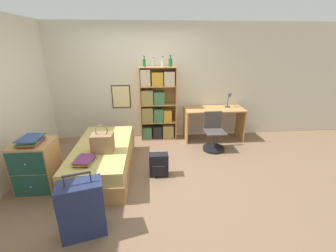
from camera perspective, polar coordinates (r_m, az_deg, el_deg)
The scene contains 18 objects.
ground_plane at distance 4.16m, azimuth -5.67°, elevation -10.83°, with size 14.00×14.00×0.00m, color #84664C.
wall_back at distance 5.27m, azimuth -5.96°, elevation 10.91°, with size 10.00×0.09×2.60m.
wall_left at distance 4.30m, azimuth -36.25°, elevation 5.08°, with size 0.06×10.00×2.60m.
bed at distance 4.14m, azimuth -16.06°, elevation -7.83°, with size 0.94×1.90×0.50m.
handbag at distance 3.74m, azimuth -16.28°, elevation -4.06°, with size 0.34×0.26×0.46m.
book_stack_on_bed at distance 3.54m, azimuth -20.49°, elevation -8.14°, with size 0.29×0.38×0.07m.
suitcase at distance 2.92m, azimuth -20.99°, elevation -19.10°, with size 0.55×0.40×0.82m.
dresser at distance 4.00m, azimuth -30.34°, elevation -8.76°, with size 0.54×0.55×0.77m.
magazine_pile_on_dresser at distance 3.79m, azimuth -31.54°, elevation -3.24°, with size 0.32×0.38×0.10m.
bookcase at distance 5.17m, azimuth -2.89°, elevation 5.24°, with size 0.81×0.31×1.67m.
bottle_green at distance 5.01m, azimuth -6.06°, elevation 15.72°, with size 0.06×0.06×0.23m.
bottle_brown at distance 5.06m, azimuth -3.86°, elevation 15.67°, with size 0.06×0.06×0.19m.
bottle_clear at distance 5.00m, azimuth -1.36°, elevation 15.77°, with size 0.07×0.07×0.22m.
bottle_blue at distance 5.01m, azimuth 0.62°, elevation 15.90°, with size 0.08×0.08×0.24m.
desk at distance 5.31m, azimuth 11.52°, elevation 2.17°, with size 1.35×0.59×0.75m.
desk_lamp at distance 5.39m, azimuth 15.38°, elevation 7.17°, with size 0.17×0.13×0.37m.
desk_chair at distance 4.87m, azimuth 11.49°, elevation -3.02°, with size 0.45×0.45×0.80m.
backpack at distance 3.87m, azimuth -2.36°, elevation -9.86°, with size 0.32×0.21×0.40m.
Camera 1 is at (0.12, -3.57, 2.13)m, focal length 24.00 mm.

